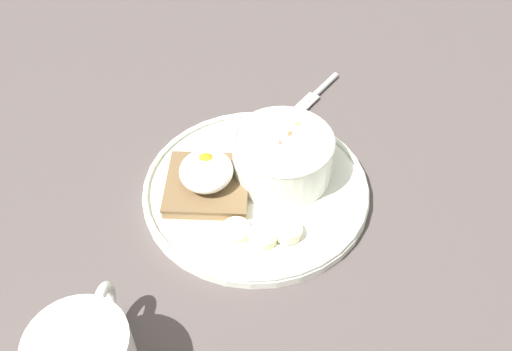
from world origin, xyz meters
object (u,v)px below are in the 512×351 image
toast_slice (207,185)px  poached_egg (206,170)px  banana_slice_front (288,231)px  knife (312,97)px  banana_slice_back (262,237)px  oatmeal_bowl (283,155)px  banana_slice_left (236,231)px

toast_slice → poached_egg: bearing=2.2°
toast_slice → banana_slice_front: size_ratio=2.10×
poached_egg → knife: size_ratio=0.70×
banana_slice_front → banana_slice_back: banana_slice_front is taller
oatmeal_bowl → banana_slice_back: (-9.95, 1.97, -2.32)cm
banana_slice_left → poached_egg: bearing=29.9°
banana_slice_front → banana_slice_left: banana_slice_front is taller
banana_slice_front → banana_slice_back: size_ratio=0.99×
banana_slice_front → toast_slice: bearing=55.9°
banana_slice_left → banana_slice_back: (-0.65, -2.82, -0.04)cm
oatmeal_bowl → toast_slice: (-2.96, 8.47, -2.09)cm
toast_slice → banana_slice_front: (-6.21, -9.17, -0.13)cm
oatmeal_bowl → banana_slice_front: size_ratio=2.63×
oatmeal_bowl → banana_slice_back: oatmeal_bowl is taller
oatmeal_bowl → knife: (15.16, -4.09, -3.48)cm
banana_slice_left → oatmeal_bowl: bearing=-27.3°
toast_slice → knife: toast_slice is taller
banana_slice_front → banana_slice_back: bearing=106.3°
poached_egg → banana_slice_left: size_ratio=1.86×
banana_slice_left → knife: banana_slice_left is taller
poached_egg → knife: bearing=-34.9°
banana_slice_left → knife: bearing=-20.0°
oatmeal_bowl → poached_egg: oatmeal_bowl is taller
banana_slice_left → knife: 26.05cm
banana_slice_front → banana_slice_back: 2.79cm
knife → banana_slice_front: bearing=172.1°
poached_egg → oatmeal_bowl: bearing=-71.2°
banana_slice_front → banana_slice_left: 5.50cm
oatmeal_bowl → banana_slice_back: 10.41cm
banana_slice_front → knife: (24.33, -3.39, -1.26)cm
oatmeal_bowl → knife: oatmeal_bowl is taller
banana_slice_back → knife: banana_slice_back is taller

